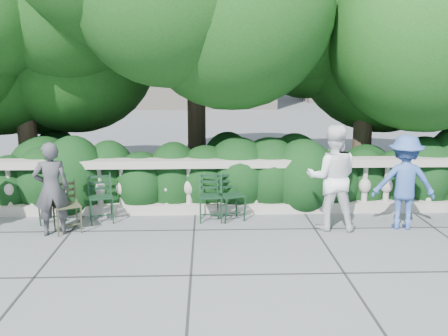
{
  "coord_description": "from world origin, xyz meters",
  "views": [
    {
      "loc": [
        -0.28,
        -7.01,
        2.67
      ],
      "look_at": [
        0.0,
        1.0,
        1.0
      ],
      "focal_mm": 40.0,
      "sensor_mm": 36.0,
      "label": 1
    }
  ],
  "objects_px": {
    "chair_d": "(211,224)",
    "chair_e": "(235,222)",
    "chair_weathered": "(70,235)",
    "person_older_blue": "(404,182)",
    "chair_b": "(52,226)",
    "person_woman_grey": "(52,189)",
    "chair_c": "(103,225)",
    "person_casual_man": "(332,178)"
  },
  "relations": [
    {
      "from": "chair_d",
      "to": "chair_e",
      "type": "relative_size",
      "value": 1.0
    },
    {
      "from": "chair_weathered",
      "to": "person_older_blue",
      "type": "xyz_separation_m",
      "value": [
        5.42,
        0.18,
        0.78
      ]
    },
    {
      "from": "chair_b",
      "to": "chair_d",
      "type": "distance_m",
      "value": 2.69
    },
    {
      "from": "chair_b",
      "to": "person_older_blue",
      "type": "distance_m",
      "value": 5.92
    },
    {
      "from": "person_woman_grey",
      "to": "person_older_blue",
      "type": "height_order",
      "value": "person_older_blue"
    },
    {
      "from": "chair_b",
      "to": "chair_c",
      "type": "relative_size",
      "value": 1.0
    },
    {
      "from": "chair_d",
      "to": "chair_weathered",
      "type": "relative_size",
      "value": 1.0
    },
    {
      "from": "chair_e",
      "to": "chair_weathered",
      "type": "distance_m",
      "value": 2.72
    },
    {
      "from": "chair_e",
      "to": "person_casual_man",
      "type": "height_order",
      "value": "person_casual_man"
    },
    {
      "from": "chair_e",
      "to": "person_woman_grey",
      "type": "xyz_separation_m",
      "value": [
        -2.92,
        -0.5,
        0.75
      ]
    },
    {
      "from": "chair_c",
      "to": "person_older_blue",
      "type": "relative_size",
      "value": 0.54
    },
    {
      "from": "chair_b",
      "to": "person_woman_grey",
      "type": "bearing_deg",
      "value": -72.4
    },
    {
      "from": "chair_e",
      "to": "person_woman_grey",
      "type": "bearing_deg",
      "value": 166.75
    },
    {
      "from": "chair_e",
      "to": "person_woman_grey",
      "type": "height_order",
      "value": "person_woman_grey"
    },
    {
      "from": "person_woman_grey",
      "to": "chair_weathered",
      "type": "bearing_deg",
      "value": 150.61
    },
    {
      "from": "chair_e",
      "to": "chair_d",
      "type": "bearing_deg",
      "value": 163.89
    },
    {
      "from": "person_woman_grey",
      "to": "person_casual_man",
      "type": "height_order",
      "value": "person_casual_man"
    },
    {
      "from": "chair_d",
      "to": "chair_weathered",
      "type": "bearing_deg",
      "value": -167.05
    },
    {
      "from": "chair_b",
      "to": "chair_c",
      "type": "height_order",
      "value": "same"
    },
    {
      "from": "person_woman_grey",
      "to": "person_older_blue",
      "type": "distance_m",
      "value": 5.68
    },
    {
      "from": "chair_weathered",
      "to": "person_older_blue",
      "type": "relative_size",
      "value": 0.54
    },
    {
      "from": "chair_d",
      "to": "person_woman_grey",
      "type": "bearing_deg",
      "value": -169.49
    },
    {
      "from": "chair_b",
      "to": "chair_e",
      "type": "xyz_separation_m",
      "value": [
        3.1,
        0.07,
        0.0
      ]
    },
    {
      "from": "chair_c",
      "to": "chair_e",
      "type": "relative_size",
      "value": 1.0
    },
    {
      "from": "chair_c",
      "to": "person_woman_grey",
      "type": "xyz_separation_m",
      "value": [
        -0.67,
        -0.46,
        0.75
      ]
    },
    {
      "from": "chair_b",
      "to": "person_casual_man",
      "type": "relative_size",
      "value": 0.49
    },
    {
      "from": "person_woman_grey",
      "to": "person_casual_man",
      "type": "relative_size",
      "value": 0.87
    },
    {
      "from": "chair_d",
      "to": "chair_e",
      "type": "height_order",
      "value": "same"
    },
    {
      "from": "chair_e",
      "to": "person_casual_man",
      "type": "bearing_deg",
      "value": -36.15
    },
    {
      "from": "chair_e",
      "to": "person_woman_grey",
      "type": "relative_size",
      "value": 0.56
    },
    {
      "from": "chair_d",
      "to": "person_woman_grey",
      "type": "distance_m",
      "value": 2.66
    },
    {
      "from": "chair_c",
      "to": "person_older_blue",
      "type": "xyz_separation_m",
      "value": [
        5.01,
        -0.33,
        0.78
      ]
    },
    {
      "from": "chair_c",
      "to": "person_woman_grey",
      "type": "bearing_deg",
      "value": -161.25
    },
    {
      "from": "person_casual_man",
      "to": "person_older_blue",
      "type": "height_order",
      "value": "person_casual_man"
    },
    {
      "from": "chair_c",
      "to": "person_woman_grey",
      "type": "distance_m",
      "value": 1.1
    },
    {
      "from": "chair_e",
      "to": "person_older_blue",
      "type": "xyz_separation_m",
      "value": [
        2.76,
        -0.37,
        0.78
      ]
    },
    {
      "from": "chair_b",
      "to": "person_older_blue",
      "type": "height_order",
      "value": "person_older_blue"
    },
    {
      "from": "chair_d",
      "to": "chair_weathered",
      "type": "distance_m",
      "value": 2.31
    },
    {
      "from": "chair_e",
      "to": "chair_weathered",
      "type": "bearing_deg",
      "value": 168.79
    },
    {
      "from": "chair_d",
      "to": "chair_c",
      "type": "bearing_deg",
      "value": -179.96
    },
    {
      "from": "chair_b",
      "to": "person_casual_man",
      "type": "bearing_deg",
      "value": -8.34
    },
    {
      "from": "person_older_blue",
      "to": "chair_c",
      "type": "bearing_deg",
      "value": 5.6
    }
  ]
}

